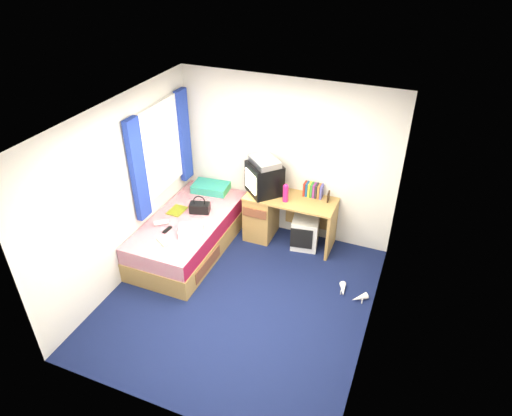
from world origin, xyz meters
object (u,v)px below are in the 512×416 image
at_px(storage_cube, 305,232).
at_px(water_bottle, 161,223).
at_px(pink_water_bottle, 286,194).
at_px(magazine, 177,211).
at_px(picture_frame, 328,197).
at_px(colour_swatch_fan, 162,242).
at_px(aerosol_can, 281,189).
at_px(remote_control, 167,230).
at_px(desk, 273,214).
at_px(towel, 191,231).
at_px(vcr, 265,161).
at_px(crt_tv, 264,179).
at_px(pillow, 211,187).
at_px(white_heels, 351,294).
at_px(bed, 189,233).
at_px(handbag, 200,207).

relative_size(storage_cube, water_bottle, 2.35).
distance_m(pink_water_bottle, magazine, 1.59).
relative_size(picture_frame, colour_swatch_fan, 0.64).
distance_m(aerosol_can, remote_control, 1.70).
xyz_separation_m(desk, towel, (-0.77, -1.07, 0.19)).
height_order(vcr, picture_frame, vcr).
bearing_deg(magazine, vcr, 30.21).
distance_m(desk, picture_frame, 0.89).
distance_m(desk, vcr, 0.85).
height_order(picture_frame, magazine, picture_frame).
bearing_deg(crt_tv, desk, 43.62).
bearing_deg(pink_water_bottle, picture_frame, 22.96).
bearing_deg(pink_water_bottle, pillow, 171.93).
xyz_separation_m(aerosol_can, water_bottle, (-1.37, -1.06, -0.26)).
bearing_deg(pink_water_bottle, storage_cube, 15.01).
bearing_deg(white_heels, pillow, 159.55).
bearing_deg(aerosol_can, desk, -165.06).
height_order(crt_tv, aerosol_can, crt_tv).
bearing_deg(towel, magazine, 137.62).
bearing_deg(bed, handbag, 65.95).
relative_size(storage_cube, handbag, 1.48).
distance_m(pillow, desk, 1.07).
height_order(handbag, towel, handbag).
bearing_deg(aerosol_can, picture_frame, 7.71).
distance_m(storage_cube, colour_swatch_fan, 2.08).
bearing_deg(picture_frame, aerosol_can, -176.98).
bearing_deg(pillow, desk, -3.54).
height_order(pillow, colour_swatch_fan, pillow).
bearing_deg(pillow, pink_water_bottle, -8.07).
height_order(towel, magazine, towel).
bearing_deg(desk, picture_frame, 8.74).
relative_size(aerosol_can, water_bottle, 0.90).
height_order(crt_tv, colour_swatch_fan, crt_tv).
xyz_separation_m(storage_cube, pink_water_bottle, (-0.30, -0.08, 0.64)).
distance_m(bed, water_bottle, 0.49).
relative_size(desk, colour_swatch_fan, 5.91).
distance_m(pillow, white_heels, 2.67).
bearing_deg(crt_tv, handbag, -101.69).
bearing_deg(picture_frame, magazine, -164.12).
height_order(bed, water_bottle, water_bottle).
bearing_deg(bed, vcr, 40.27).
height_order(pillow, towel, pillow).
xyz_separation_m(picture_frame, towel, (-1.56, -1.19, -0.23)).
relative_size(desk, handbag, 4.11).
bearing_deg(water_bottle, aerosol_can, 37.55).
distance_m(vcr, pink_water_bottle, 0.54).
height_order(desk, magazine, desk).
relative_size(picture_frame, white_heels, 0.34).
xyz_separation_m(bed, pillow, (-0.04, 0.80, 0.33)).
height_order(bed, crt_tv, crt_tv).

